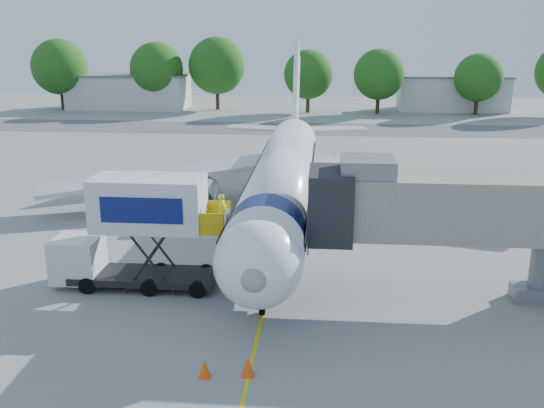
{
  "coord_description": "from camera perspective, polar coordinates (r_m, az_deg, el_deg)",
  "views": [
    {
      "loc": [
        2.49,
        -33.69,
        12.14
      ],
      "look_at": [
        -0.12,
        -3.06,
        3.2
      ],
      "focal_mm": 40.0,
      "sensor_mm": 36.0,
      "label": 1
    }
  ],
  "objects": [
    {
      "name": "tree_f",
      "position": [
        93.71,
        18.87,
        11.19
      ],
      "size": [
        6.87,
        6.87,
        8.76
      ],
      "color": "#382314",
      "rests_on": "ground"
    },
    {
      "name": "tree_a",
      "position": [
        99.83,
        -19.37,
        12.08
      ],
      "size": [
        8.37,
        8.37,
        10.68
      ],
      "color": "#382314",
      "rests_on": "ground"
    },
    {
      "name": "guidance_line",
      "position": [
        35.89,
        0.62,
        -3.55
      ],
      "size": [
        0.15,
        70.0,
        0.01
      ],
      "primitive_type": "cube",
      "color": "yellow",
      "rests_on": "ground"
    },
    {
      "name": "tree_b",
      "position": [
        95.73,
        -10.81,
        12.38
      ],
      "size": [
        8.01,
        8.01,
        10.22
      ],
      "color": "#382314",
      "rests_on": "ground"
    },
    {
      "name": "outbuilding_left",
      "position": [
        98.98,
        -13.3,
        10.29
      ],
      "size": [
        18.4,
        8.4,
        5.3
      ],
      "color": "silver",
      "rests_on": "ground"
    },
    {
      "name": "ground",
      "position": [
        35.89,
        0.62,
        -3.55
      ],
      "size": [
        160.0,
        160.0,
        0.0
      ],
      "primitive_type": "plane",
      "color": "gray",
      "rests_on": "ground"
    },
    {
      "name": "tree_c",
      "position": [
        94.89,
        -5.22,
        12.84
      ],
      "size": [
        8.6,
        8.6,
        10.97
      ],
      "color": "#382314",
      "rests_on": "ground"
    },
    {
      "name": "jet_bridge",
      "position": [
        28.34,
        15.87,
        -0.39
      ],
      "size": [
        13.9,
        3.2,
        6.6
      ],
      "color": "#9F9688",
      "rests_on": "ground"
    },
    {
      "name": "safety_cone_a",
      "position": [
        22.76,
        -6.35,
        -15.14
      ],
      "size": [
        0.44,
        0.44,
        0.7
      ],
      "color": "#FF540D",
      "rests_on": "ground"
    },
    {
      "name": "tree_d",
      "position": [
        91.33,
        3.44,
        12.07
      ],
      "size": [
        7.22,
        7.22,
        9.2
      ],
      "color": "#382314",
      "rests_on": "ground"
    },
    {
      "name": "safety_cone_b",
      "position": [
        22.71,
        -2.28,
        -15.03
      ],
      "size": [
        0.48,
        0.48,
        0.76
      ],
      "color": "#FF540D",
      "rests_on": "ground"
    },
    {
      "name": "outbuilding_right",
      "position": [
        98.11,
        16.59,
        10.01
      ],
      "size": [
        16.4,
        7.4,
        5.3
      ],
      "color": "silver",
      "rests_on": "ground"
    },
    {
      "name": "tree_e",
      "position": [
        91.26,
        10.04,
        11.92
      ],
      "size": [
        7.34,
        7.34,
        9.36
      ],
      "color": "#382314",
      "rests_on": "ground"
    },
    {
      "name": "aircraft",
      "position": [
        38.99,
        1.08,
        2.58
      ],
      "size": [
        34.17,
        37.73,
        11.35
      ],
      "color": "white",
      "rests_on": "ground"
    },
    {
      "name": "catering_hiloader",
      "position": [
        29.61,
        -12.61,
        -2.66
      ],
      "size": [
        8.58,
        2.44,
        5.5
      ],
      "color": "black",
      "rests_on": "ground"
    },
    {
      "name": "taxiway_strip",
      "position": [
        76.69,
        2.99,
        7.09
      ],
      "size": [
        120.0,
        10.0,
        0.01
      ],
      "primitive_type": "cube",
      "color": "#59595B",
      "rests_on": "ground"
    }
  ]
}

